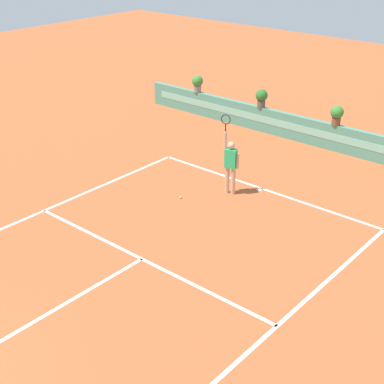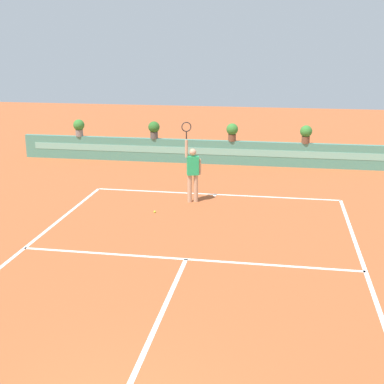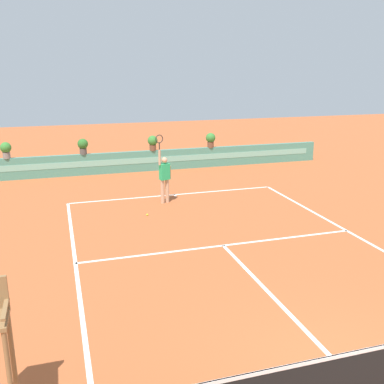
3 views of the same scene
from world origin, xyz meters
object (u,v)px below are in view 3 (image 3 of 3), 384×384
Objects in this scene: potted_plant_right at (211,139)px; tennis_ball_near_baseline at (147,215)px; potted_plant_centre at (153,142)px; tennis_player at (165,176)px; potted_plant_left at (83,145)px; potted_plant_far_left at (6,149)px.

tennis_ball_near_baseline is at bearing -124.59° from potted_plant_right.
potted_plant_centre is (-2.97, 0.00, 0.00)m from potted_plant_right.
tennis_player is 3.57× the size of potted_plant_centre.
tennis_player is at bearing -97.66° from potted_plant_centre.
potted_plant_left reaches higher than tennis_ball_near_baseline.
tennis_player reaches higher than potted_plant_right.
potted_plant_left is at bearing 180.00° from potted_plant_centre.
potted_plant_right is 6.28m from potted_plant_left.
potted_plant_left is at bearing 115.30° from tennis_player.
potted_plant_far_left is 1.00× the size of potted_plant_centre.
potted_plant_centre is at bearing 82.34° from tennis_player.
potted_plant_right is 2.97m from potted_plant_centre.
potted_plant_far_left is (-4.96, 6.74, 1.38)m from tennis_ball_near_baseline.
tennis_player is 3.57× the size of potted_plant_left.
tennis_ball_near_baseline is at bearing -103.94° from potted_plant_centre.
potted_plant_centre is (1.67, 6.74, 1.38)m from tennis_ball_near_baseline.
potted_plant_right is 1.00× the size of potted_plant_left.
potted_plant_left is at bearing 180.00° from potted_plant_right.
potted_plant_left is (-6.28, 0.00, 0.00)m from potted_plant_right.
potted_plant_left and potted_plant_centre have the same top height.
potted_plant_right and potted_plant_centre have the same top height.
tennis_player is 3.57× the size of potted_plant_far_left.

